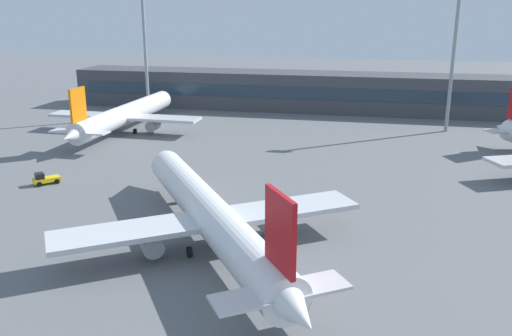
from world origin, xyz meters
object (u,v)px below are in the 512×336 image
(airplane_far, at_px, (127,114))
(floodlight_tower_east, at_px, (145,46))
(floodlight_tower_west, at_px, (454,47))
(airplane_near, at_px, (208,212))
(baggage_tug_yellow, at_px, (45,179))

(airplane_far, height_order, floodlight_tower_east, floodlight_tower_east)
(floodlight_tower_west, relative_size, floodlight_tower_east, 1.06)
(airplane_near, xyz_separation_m, airplane_far, (-32.09, 49.18, -0.10))
(baggage_tug_yellow, height_order, floodlight_tower_east, floodlight_tower_east)
(floodlight_tower_west, xyz_separation_m, floodlight_tower_east, (-64.93, 1.70, -0.87))
(floodlight_tower_east, bearing_deg, airplane_near, -62.18)
(airplane_near, relative_size, floodlight_tower_west, 1.37)
(airplane_far, distance_m, baggage_tug_yellow, 35.15)
(floodlight_tower_west, height_order, floodlight_tower_east, floodlight_tower_west)
(airplane_near, height_order, floodlight_tower_east, floodlight_tower_east)
(airplane_far, bearing_deg, floodlight_tower_west, 11.42)
(baggage_tug_yellow, relative_size, floodlight_tower_east, 0.13)
(airplane_far, relative_size, baggage_tug_yellow, 12.42)
(baggage_tug_yellow, xyz_separation_m, floodlight_tower_west, (59.89, 47.69, 15.92))
(airplane_near, height_order, floodlight_tower_west, floodlight_tower_west)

